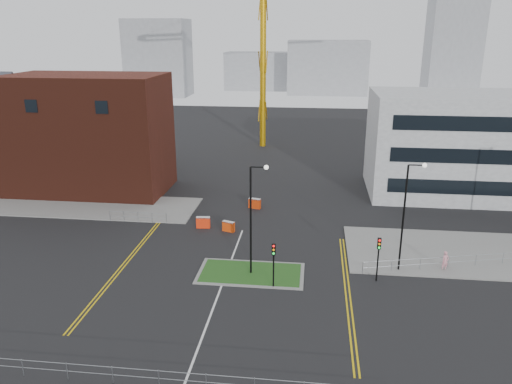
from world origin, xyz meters
TOP-DOWN VIEW (x-y plane):
  - ground at (0.00, 0.00)m, footprint 200.00×200.00m
  - pavement_left at (-20.00, 22.00)m, footprint 28.00×8.00m
  - pavement_right at (22.00, 14.00)m, footprint 24.00×10.00m
  - island_kerb at (2.00, 8.00)m, footprint 8.60×4.60m
  - grass_island at (2.00, 8.00)m, footprint 8.00×4.00m
  - brick_building at (-22.97, 28.00)m, footprint 24.20×10.07m
  - office_block at (26.01, 31.97)m, footprint 25.00×12.20m
  - streetlamp_island at (2.22, 8.00)m, footprint 1.46×0.36m
  - streetlamp_right_near at (14.22, 10.00)m, footprint 1.46×0.36m
  - traffic_light_island at (4.00, 5.98)m, footprint 0.28×0.33m
  - traffic_light_right at (12.00, 7.98)m, footprint 0.28×0.33m
  - railing_front at (0.00, -6.00)m, footprint 24.05×0.05m
  - railing_left at (-11.00, 18.00)m, footprint 6.05×0.05m
  - railing_right at (20.50, 11.50)m, footprint 19.05×5.05m
  - centre_line at (0.00, 2.00)m, footprint 0.15×30.00m
  - yellow_left_a at (-9.00, 10.00)m, footprint 0.12×24.00m
  - yellow_left_b at (-8.70, 10.00)m, footprint 0.12×24.00m
  - yellow_right_a at (9.50, 6.00)m, footprint 0.12×20.00m
  - yellow_right_b at (9.80, 6.00)m, footprint 0.12×20.00m
  - skyline_a at (-40.00, 120.00)m, footprint 18.00×12.00m
  - skyline_b at (10.00, 130.00)m, footprint 24.00×12.00m
  - skyline_c at (45.00, 125.00)m, footprint 14.00×12.00m
  - skyline_d at (-8.00, 140.00)m, footprint 30.00×12.00m
  - pedestrian at (17.74, 10.39)m, footprint 0.75×0.64m
  - barrier_left at (-1.32, 16.65)m, footprint 1.29×0.82m
  - barrier_mid at (-4.00, 17.27)m, footprint 1.40×0.58m
  - barrier_right at (0.42, 23.60)m, footprint 1.41×0.77m

SIDE VIEW (x-z plane):
  - ground at x=0.00m, z-range 0.00..0.00m
  - centre_line at x=0.00m, z-range 0.00..0.01m
  - yellow_left_a at x=-9.00m, z-range 0.00..0.01m
  - yellow_left_b at x=-8.70m, z-range 0.00..0.01m
  - yellow_right_a at x=9.50m, z-range 0.00..0.01m
  - yellow_right_b at x=9.80m, z-range 0.00..0.01m
  - island_kerb at x=2.00m, z-range 0.00..0.08m
  - pavement_left at x=-20.00m, z-range 0.00..0.12m
  - pavement_right at x=22.00m, z-range 0.00..0.12m
  - grass_island at x=2.00m, z-range 0.00..0.12m
  - barrier_left at x=-1.32m, z-range 0.04..1.08m
  - barrier_right at x=0.42m, z-range 0.05..1.17m
  - barrier_mid at x=-4.00m, z-range 0.05..1.19m
  - railing_left at x=-11.00m, z-range 0.19..1.29m
  - railing_right at x=20.50m, z-range 0.23..1.33m
  - railing_front at x=0.00m, z-range 0.23..1.33m
  - pedestrian at x=17.74m, z-range 0.00..1.73m
  - traffic_light_island at x=4.00m, z-range 0.74..4.39m
  - traffic_light_right at x=12.00m, z-range 0.74..4.39m
  - streetlamp_island at x=2.22m, z-range 0.82..10.00m
  - streetlamp_right_near at x=14.22m, z-range 0.82..10.00m
  - skyline_d at x=-8.00m, z-range 0.00..12.00m
  - office_block at x=26.01m, z-range 0.00..12.00m
  - brick_building at x=-22.97m, z-range -0.27..13.97m
  - skyline_b at x=10.00m, z-range 0.00..16.00m
  - skyline_a at x=-40.00m, z-range 0.00..22.00m
  - skyline_c at x=45.00m, z-range 0.00..28.00m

